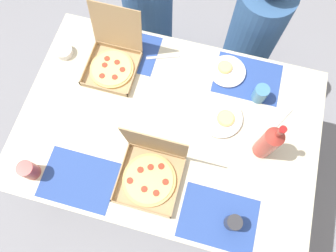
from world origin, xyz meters
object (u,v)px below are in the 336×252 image
at_px(cup_spare, 29,170).
at_px(pizza_box_center, 113,60).
at_px(plate_middle, 221,118).
at_px(soda_bottle, 269,142).
at_px(cup_clear_left, 260,94).
at_px(cup_dark, 233,223).
at_px(diner_left_seat, 149,17).
at_px(condiment_bowl, 64,51).
at_px(diner_right_seat, 250,42).
at_px(pizza_box_corner_right, 151,172).
at_px(plate_near_left, 227,71).

bearing_deg(cup_spare, pizza_box_center, 74.20).
relative_size(plate_middle, soda_bottle, 0.71).
distance_m(cup_clear_left, cup_dark, 0.67).
bearing_deg(pizza_box_center, plate_middle, -14.03).
bearing_deg(pizza_box_center, soda_bottle, -17.36).
bearing_deg(diner_left_seat, condiment_bowl, -122.47).
distance_m(diner_left_seat, diner_right_seat, 0.70).
xyz_separation_m(pizza_box_center, condiment_bowl, (-0.29, -0.00, -0.03)).
bearing_deg(plate_middle, diner_left_seat, 131.67).
distance_m(cup_spare, condiment_bowl, 0.69).
height_order(pizza_box_center, diner_right_seat, diner_right_seat).
bearing_deg(soda_bottle, pizza_box_corner_right, -152.19).
bearing_deg(cup_spare, condiment_bowl, 98.51).
bearing_deg(condiment_bowl, plate_near_left, 7.54).
bearing_deg(pizza_box_center, pizza_box_corner_right, -55.45).
height_order(cup_spare, condiment_bowl, cup_spare).
xyz_separation_m(cup_spare, diner_left_seat, (0.23, 1.20, -0.26)).
bearing_deg(soda_bottle, plate_middle, 154.09).
xyz_separation_m(pizza_box_center, cup_spare, (-0.19, -0.68, 0.00)).
relative_size(cup_spare, diner_right_seat, 0.09).
bearing_deg(pizza_box_center, diner_right_seat, 35.21).
height_order(condiment_bowl, diner_right_seat, diner_right_seat).
bearing_deg(cup_clear_left, condiment_bowl, -179.43).
bearing_deg(soda_bottle, cup_spare, -159.04).
relative_size(plate_middle, diner_right_seat, 0.20).
xyz_separation_m(pizza_box_center, plate_near_left, (0.62, 0.12, -0.04)).
xyz_separation_m(cup_clear_left, cup_dark, (-0.01, -0.67, -0.00)).
relative_size(plate_middle, diner_left_seat, 0.19).
height_order(pizza_box_corner_right, plate_near_left, pizza_box_corner_right).
height_order(plate_middle, diner_left_seat, diner_left_seat).
bearing_deg(plate_middle, diner_right_seat, 82.14).
bearing_deg(pizza_box_corner_right, plate_middle, 54.46).
relative_size(pizza_box_center, plate_near_left, 1.62).
xyz_separation_m(plate_middle, soda_bottle, (0.23, -0.11, 0.12)).
distance_m(cup_clear_left, diner_right_seat, 0.59).
bearing_deg(pizza_box_center, cup_dark, -39.77).
height_order(soda_bottle, cup_spare, soda_bottle).
distance_m(pizza_box_corner_right, condiment_bowl, 0.86).
bearing_deg(cup_dark, pizza_box_corner_right, 163.74).
distance_m(pizza_box_corner_right, cup_spare, 0.58).
distance_m(plate_middle, cup_dark, 0.53).
xyz_separation_m(plate_middle, cup_dark, (0.15, -0.50, 0.04)).
distance_m(cup_dark, cup_spare, 0.99).
bearing_deg(diner_left_seat, pizza_box_center, -94.08).
xyz_separation_m(plate_middle, condiment_bowl, (-0.94, 0.16, 0.01)).
distance_m(pizza_box_corner_right, plate_near_left, 0.70).
xyz_separation_m(soda_bottle, cup_clear_left, (-0.06, 0.28, -0.08)).
height_order(pizza_box_center, diner_left_seat, diner_left_seat).
xyz_separation_m(plate_near_left, cup_spare, (-0.81, -0.80, 0.04)).
xyz_separation_m(cup_clear_left, condiment_bowl, (-1.10, -0.01, -0.03)).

